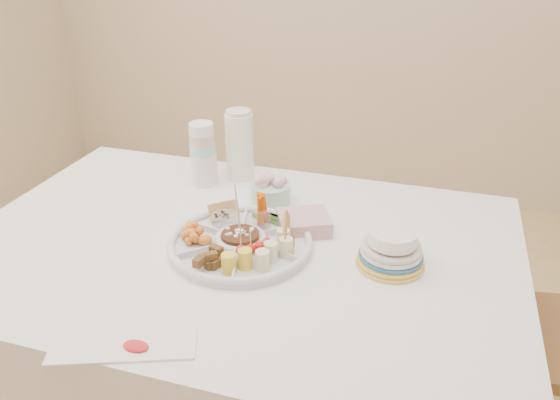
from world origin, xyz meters
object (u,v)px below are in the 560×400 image
(dining_table, at_px, (240,348))
(thermos, at_px, (239,144))
(party_tray, at_px, (241,241))
(plate_stack, at_px, (392,246))

(dining_table, bearing_deg, thermos, 108.89)
(dining_table, height_order, party_tray, party_tray)
(thermos, bearing_deg, party_tray, -69.26)
(thermos, bearing_deg, plate_stack, -35.10)
(party_tray, distance_m, thermos, 0.47)
(party_tray, bearing_deg, thermos, 110.74)
(dining_table, distance_m, plate_stack, 0.60)
(party_tray, bearing_deg, dining_table, 137.60)
(dining_table, relative_size, thermos, 6.27)
(party_tray, xyz_separation_m, thermos, (-0.16, 0.43, 0.10))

